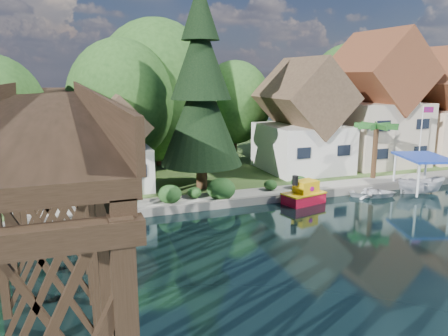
{
  "coord_description": "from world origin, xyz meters",
  "views": [
    {
      "loc": [
        -14.88,
        -21.58,
        9.82
      ],
      "look_at": [
        -4.86,
        6.0,
        3.53
      ],
      "focal_mm": 35.0,
      "sensor_mm": 36.0,
      "label": 1
    }
  ],
  "objects_px": {
    "trestle_bridge": "(48,154)",
    "house_right": "(444,112)",
    "palm_tree": "(377,128)",
    "flagpole": "(422,132)",
    "house_center": "(376,108)",
    "shed": "(118,149)",
    "tugboat": "(304,194)",
    "conifer": "(201,92)",
    "boat_canopy": "(422,178)",
    "boat_white_a": "(373,192)",
    "house_left": "(303,123)"
  },
  "relations": [
    {
      "from": "boat_canopy",
      "to": "house_right",
      "type": "bearing_deg",
      "value": 38.98
    },
    {
      "from": "flagpole",
      "to": "conifer",
      "type": "bearing_deg",
      "value": 175.97
    },
    {
      "from": "house_right",
      "to": "tugboat",
      "type": "bearing_deg",
      "value": -158.54
    },
    {
      "from": "house_right",
      "to": "flagpole",
      "type": "distance_m",
      "value": 9.45
    },
    {
      "from": "boat_white_a",
      "to": "boat_canopy",
      "type": "xyz_separation_m",
      "value": [
        4.36,
        -0.66,
        0.98
      ]
    },
    {
      "from": "flagpole",
      "to": "tugboat",
      "type": "xyz_separation_m",
      "value": [
        -15.0,
        -3.91,
        -3.74
      ]
    },
    {
      "from": "house_left",
      "to": "house_right",
      "type": "distance_m",
      "value": 18.01
    },
    {
      "from": "house_center",
      "to": "house_right",
      "type": "relative_size",
      "value": 1.12
    },
    {
      "from": "conifer",
      "to": "boat_canopy",
      "type": "relative_size",
      "value": 2.87
    },
    {
      "from": "tugboat",
      "to": "boat_white_a",
      "type": "xyz_separation_m",
      "value": [
        6.36,
        -0.17,
        -0.32
      ]
    },
    {
      "from": "trestle_bridge",
      "to": "flagpole",
      "type": "distance_m",
      "value": 33.65
    },
    {
      "from": "palm_tree",
      "to": "flagpole",
      "type": "distance_m",
      "value": 5.93
    },
    {
      "from": "house_right",
      "to": "flagpole",
      "type": "xyz_separation_m",
      "value": [
        -7.86,
        -5.08,
        -1.33
      ]
    },
    {
      "from": "palm_tree",
      "to": "boat_white_a",
      "type": "bearing_deg",
      "value": -128.28
    },
    {
      "from": "boat_canopy",
      "to": "house_left",
      "type": "bearing_deg",
      "value": 120.82
    },
    {
      "from": "conifer",
      "to": "flagpole",
      "type": "bearing_deg",
      "value": -4.03
    },
    {
      "from": "flagpole",
      "to": "boat_canopy",
      "type": "bearing_deg",
      "value": -132.06
    },
    {
      "from": "palm_tree",
      "to": "tugboat",
      "type": "bearing_deg",
      "value": -159.9
    },
    {
      "from": "boat_white_a",
      "to": "palm_tree",
      "type": "bearing_deg",
      "value": -12.84
    },
    {
      "from": "shed",
      "to": "tugboat",
      "type": "xyz_separation_m",
      "value": [
        13.14,
        -7.49,
        -3.11
      ]
    },
    {
      "from": "conifer",
      "to": "house_center",
      "type": "bearing_deg",
      "value": 11.18
    },
    {
      "from": "house_left",
      "to": "house_right",
      "type": "bearing_deg",
      "value": 0.0
    },
    {
      "from": "house_right",
      "to": "boat_canopy",
      "type": "height_order",
      "value": "house_right"
    },
    {
      "from": "trestle_bridge",
      "to": "house_right",
      "type": "xyz_separation_m",
      "value": [
        41.0,
        10.83,
        0.43
      ]
    },
    {
      "from": "trestle_bridge",
      "to": "house_right",
      "type": "relative_size",
      "value": 3.55
    },
    {
      "from": "boat_white_a",
      "to": "shed",
      "type": "bearing_deg",
      "value": 94.0
    },
    {
      "from": "shed",
      "to": "boat_canopy",
      "type": "xyz_separation_m",
      "value": [
        23.86,
        -8.32,
        -2.45
      ]
    },
    {
      "from": "house_center",
      "to": "shed",
      "type": "distance_m",
      "value": 27.2
    },
    {
      "from": "palm_tree",
      "to": "boat_white_a",
      "type": "xyz_separation_m",
      "value": [
        -2.78,
        -3.52,
        -4.77
      ]
    },
    {
      "from": "house_right",
      "to": "boat_canopy",
      "type": "relative_size",
      "value": 2.16
    },
    {
      "from": "house_center",
      "to": "conifer",
      "type": "distance_m",
      "value": 20.99
    },
    {
      "from": "trestle_bridge",
      "to": "tugboat",
      "type": "xyz_separation_m",
      "value": [
        18.14,
        1.84,
        -4.64
      ]
    },
    {
      "from": "conifer",
      "to": "boat_canopy",
      "type": "bearing_deg",
      "value": -19.87
    },
    {
      "from": "house_center",
      "to": "conifer",
      "type": "bearing_deg",
      "value": -168.82
    },
    {
      "from": "palm_tree",
      "to": "flagpole",
      "type": "relative_size",
      "value": 0.83
    },
    {
      "from": "trestle_bridge",
      "to": "shed",
      "type": "distance_m",
      "value": 10.69
    },
    {
      "from": "house_left",
      "to": "tugboat",
      "type": "distance_m",
      "value": 11.13
    },
    {
      "from": "tugboat",
      "to": "boat_canopy",
      "type": "xyz_separation_m",
      "value": [
        10.72,
        -0.84,
        0.66
      ]
    },
    {
      "from": "conifer",
      "to": "house_left",
      "type": "bearing_deg",
      "value": 17.17
    },
    {
      "from": "house_center",
      "to": "tugboat",
      "type": "relative_size",
      "value": 3.84
    },
    {
      "from": "house_right",
      "to": "palm_tree",
      "type": "xyz_separation_m",
      "value": [
        -13.72,
        -5.64,
        -0.61
      ]
    },
    {
      "from": "house_center",
      "to": "boat_canopy",
      "type": "distance_m",
      "value": 11.91
    },
    {
      "from": "tugboat",
      "to": "palm_tree",
      "type": "bearing_deg",
      "value": 20.1
    },
    {
      "from": "palm_tree",
      "to": "flagpole",
      "type": "xyz_separation_m",
      "value": [
        5.86,
        0.56,
        -0.72
      ]
    },
    {
      "from": "house_left",
      "to": "tugboat",
      "type": "bearing_deg",
      "value": -118.42
    },
    {
      "from": "flagpole",
      "to": "boat_canopy",
      "type": "distance_m",
      "value": 7.09
    },
    {
      "from": "trestle_bridge",
      "to": "tugboat",
      "type": "height_order",
      "value": "trestle_bridge"
    },
    {
      "from": "conifer",
      "to": "flagpole",
      "type": "xyz_separation_m",
      "value": [
        21.64,
        -1.52,
        -4.02
      ]
    },
    {
      "from": "house_left",
      "to": "boat_canopy",
      "type": "relative_size",
      "value": 1.91
    },
    {
      "from": "shed",
      "to": "trestle_bridge",
      "type": "bearing_deg",
      "value": -118.19
    }
  ]
}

